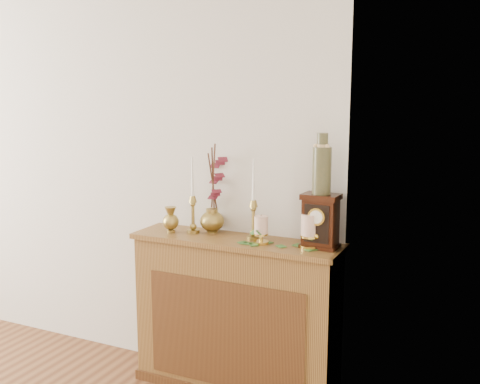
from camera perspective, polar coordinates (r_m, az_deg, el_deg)
The scene contains 10 objects.
console_shelf at distance 3.38m, azimuth -0.45°, elevation -12.86°, with size 1.24×0.34×0.93m.
candlestick_left at distance 3.34m, azimuth -4.81°, elevation -1.65°, with size 0.08×0.08×0.46m.
candlestick_center at distance 3.18m, azimuth 1.37°, elevation -2.17°, with size 0.08×0.08×0.46m.
bud_vase at distance 3.37m, azimuth -7.05°, elevation -2.84°, with size 0.10×0.10×0.16m.
ginger_jar at distance 3.35m, azimuth -2.42°, elevation 0.02°, with size 0.21×0.23×0.54m.
pillar_candle_left at distance 3.10m, azimuth 2.16°, elevation -3.72°, with size 0.09×0.09×0.17m.
pillar_candle_right at distance 3.03m, azimuth 7.07°, elevation -3.78°, with size 0.10×0.10×0.20m.
ivy_garland at distance 3.10m, azimuth 3.79°, elevation -5.07°, with size 0.47×0.20×0.08m.
mantel_clock at distance 3.04m, azimuth 8.16°, elevation -2.98°, with size 0.20×0.15×0.29m.
ceramic_vase at distance 2.99m, azimuth 8.32°, elevation 2.54°, with size 0.10×0.10×0.32m.
Camera 1 is at (2.75, -0.71, 1.75)m, focal length 42.00 mm.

